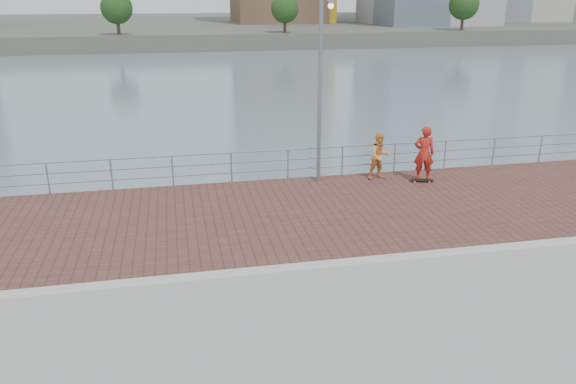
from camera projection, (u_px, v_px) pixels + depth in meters
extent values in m
plane|color=slate|center=(304.00, 337.00, 14.54)|extent=(400.00, 400.00, 0.00)
cube|color=brown|center=(277.00, 214.00, 17.18)|extent=(40.00, 6.80, 0.02)
cube|color=#B7B5AD|center=(304.00, 267.00, 13.86)|extent=(40.00, 0.40, 0.06)
cube|color=#4C5142|center=(181.00, 26.00, 127.13)|extent=(320.00, 95.00, 2.50)
cylinder|color=#8C9EA8|center=(48.00, 179.00, 18.77)|extent=(0.06, 0.06, 1.10)
cylinder|color=#8C9EA8|center=(112.00, 175.00, 19.16)|extent=(0.06, 0.06, 1.10)
cylinder|color=#8C9EA8|center=(173.00, 171.00, 19.55)|extent=(0.06, 0.06, 1.10)
cylinder|color=#8C9EA8|center=(231.00, 168.00, 19.94)|extent=(0.06, 0.06, 1.10)
cylinder|color=#8C9EA8|center=(288.00, 164.00, 20.34)|extent=(0.06, 0.06, 1.10)
cylinder|color=#8C9EA8|center=(342.00, 161.00, 20.73)|extent=(0.06, 0.06, 1.10)
cylinder|color=#8C9EA8|center=(394.00, 158.00, 21.12)|extent=(0.06, 0.06, 1.10)
cylinder|color=#8C9EA8|center=(445.00, 155.00, 21.51)|extent=(0.06, 0.06, 1.10)
cylinder|color=#8C9EA8|center=(493.00, 152.00, 21.90)|extent=(0.06, 0.06, 1.10)
cylinder|color=#8C9EA8|center=(540.00, 149.00, 22.29)|extent=(0.06, 0.06, 1.10)
cylinder|color=#8C9EA8|center=(260.00, 151.00, 19.96)|extent=(39.00, 0.05, 0.05)
cylinder|color=#8C9EA8|center=(260.00, 161.00, 20.08)|extent=(39.00, 0.05, 0.05)
cylinder|color=#8C9EA8|center=(260.00, 171.00, 20.20)|extent=(39.00, 0.05, 0.05)
cylinder|color=gray|center=(320.00, 88.00, 19.13)|extent=(0.13, 0.13, 6.71)
cube|color=black|center=(422.00, 180.00, 20.09)|extent=(0.83, 0.41, 0.03)
cylinder|color=beige|center=(415.00, 182.00, 20.05)|extent=(0.07, 0.06, 0.06)
cylinder|color=beige|center=(429.00, 182.00, 20.02)|extent=(0.07, 0.06, 0.06)
cylinder|color=beige|center=(414.00, 180.00, 20.19)|extent=(0.07, 0.06, 0.06)
cylinder|color=beige|center=(429.00, 181.00, 20.15)|extent=(0.07, 0.06, 0.06)
imported|color=#B42518|center=(424.00, 153.00, 19.76)|extent=(0.81, 0.64, 1.96)
imported|color=#EA9944|center=(380.00, 156.00, 20.20)|extent=(0.89, 0.73, 1.70)
cylinder|color=#473323|center=(118.00, 23.00, 82.23)|extent=(0.50, 0.50, 3.56)
sphere|color=#193814|center=(116.00, 8.00, 81.55)|extent=(4.58, 4.58, 4.58)
cylinder|color=#473323|center=(285.00, 22.00, 87.03)|extent=(0.50, 0.50, 3.35)
sphere|color=#193814|center=(285.00, 9.00, 86.39)|extent=(4.31, 4.31, 4.31)
cylinder|color=#473323|center=(463.00, 18.00, 92.68)|extent=(0.50, 0.50, 3.80)
sphere|color=#193814|center=(464.00, 5.00, 91.95)|extent=(4.89, 4.89, 4.89)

